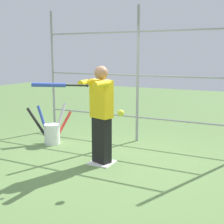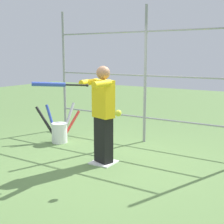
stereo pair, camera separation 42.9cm
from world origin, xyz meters
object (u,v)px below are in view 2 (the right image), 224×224
object	(u,v)px
baseball_bat_swinging	(54,84)
softball_in_flight	(118,113)
batter	(103,112)
bat_bucket	(59,131)

from	to	relation	value
baseball_bat_swinging	softball_in_flight	size ratio (longest dim) A/B	6.80
batter	softball_in_flight	size ratio (longest dim) A/B	17.50
softball_in_flight	bat_bucket	world-z (taller)	softball_in_flight
baseball_bat_swinging	softball_in_flight	distance (m)	1.09
batter	softball_in_flight	bearing A→B (deg)	139.24
batter	softball_in_flight	world-z (taller)	batter
bat_bucket	batter	bearing A→B (deg)	158.11
batter	softball_in_flight	distance (m)	0.83
batter	baseball_bat_swinging	bearing A→B (deg)	64.65
softball_in_flight	bat_bucket	bearing A→B (deg)	-28.11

